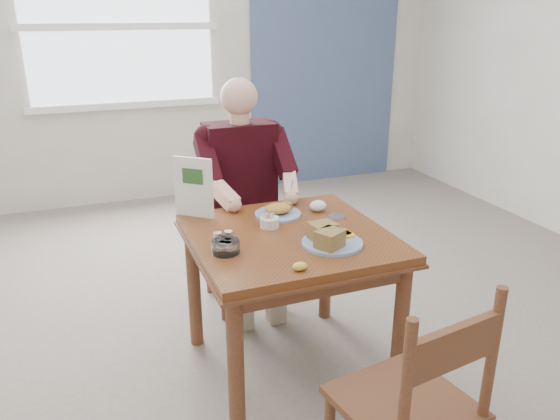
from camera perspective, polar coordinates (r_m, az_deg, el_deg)
name	(u,v)px	position (r m, az deg, el deg)	size (l,w,h in m)	color
floor	(288,367)	(2.94, 0.89, -16.08)	(6.00, 6.00, 0.00)	#6D6458
wall_back	(167,49)	(5.28, -11.77, 16.14)	(5.50, 5.50, 0.00)	silver
accent_panel	(326,45)	(5.75, 4.85, 16.77)	(1.60, 0.02, 2.80)	#455980
lemon_wedge	(300,266)	(2.21, 2.09, -5.90)	(0.06, 0.04, 0.03)	yellow
napkin	(318,206)	(2.84, 3.99, 0.44)	(0.09, 0.07, 0.06)	white
metal_dish	(336,217)	(2.76, 5.90, -0.73)	(0.08, 0.08, 0.01)	silver
window	(119,27)	(5.18, -16.44, 17.91)	(1.72, 0.04, 1.42)	white
table	(289,255)	(2.61, 0.97, -4.70)	(0.92, 0.92, 0.75)	brown
chair_far	(241,227)	(3.36, -4.14, -1.83)	(0.42, 0.42, 0.95)	brown
chair_near	(414,409)	(2.00, 13.81, -19.50)	(0.48, 0.48, 0.95)	brown
diner	(244,180)	(3.17, -3.81, 3.17)	(0.53, 0.56, 1.39)	gray
near_plate	(329,238)	(2.44, 5.17, -2.92)	(0.35, 0.35, 0.09)	white
far_plate	(278,211)	(2.78, -0.17, -0.08)	(0.30, 0.30, 0.06)	white
caddy	(270,222)	(2.63, -1.09, -1.28)	(0.12, 0.12, 0.07)	white
shakers	(223,241)	(2.39, -5.94, -3.20)	(0.09, 0.04, 0.08)	white
creamer	(226,247)	(2.36, -5.68, -3.82)	(0.15, 0.15, 0.06)	white
menu	(193,187)	(2.76, -9.03, 2.39)	(0.17, 0.15, 0.31)	white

